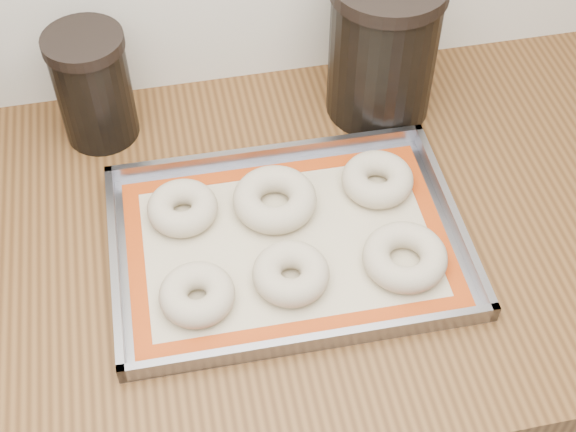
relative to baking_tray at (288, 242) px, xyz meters
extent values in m
cube|color=#60685C|center=(-0.19, 0.03, -0.48)|extent=(3.00, 0.65, 0.86)
cube|color=brown|center=(-0.19, 0.03, -0.03)|extent=(3.06, 0.68, 0.04)
cube|color=gray|center=(0.00, 0.00, 0.00)|extent=(0.46, 0.34, 0.00)
cube|color=gray|center=(0.00, 0.16, 0.01)|extent=(0.46, 0.02, 0.02)
cube|color=gray|center=(0.00, -0.16, 0.01)|extent=(0.46, 0.02, 0.02)
cube|color=gray|center=(-0.22, 0.00, 0.01)|extent=(0.01, 0.33, 0.02)
cube|color=gray|center=(0.22, 0.00, 0.01)|extent=(0.01, 0.33, 0.02)
cube|color=#C6B793|center=(0.00, 0.00, 0.00)|extent=(0.42, 0.30, 0.00)
cube|color=#AD380B|center=(0.00, 0.13, 0.00)|extent=(0.42, 0.03, 0.00)
cube|color=#AD380B|center=(0.00, -0.13, 0.00)|extent=(0.42, 0.03, 0.00)
cube|color=#AD380B|center=(-0.20, 0.00, 0.00)|extent=(0.03, 0.25, 0.00)
cube|color=#AD380B|center=(0.20, 0.00, 0.00)|extent=(0.03, 0.25, 0.00)
torus|color=#C6B699|center=(-0.13, -0.07, 0.02)|extent=(0.10, 0.10, 0.04)
torus|color=#C6B699|center=(-0.01, -0.06, 0.02)|extent=(0.11, 0.11, 0.04)
torus|color=#C6B699|center=(0.14, -0.07, 0.02)|extent=(0.12, 0.12, 0.04)
torus|color=#C6B699|center=(-0.13, 0.07, 0.02)|extent=(0.11, 0.11, 0.04)
torus|color=#C6B699|center=(-0.01, 0.06, 0.02)|extent=(0.14, 0.14, 0.04)
torus|color=#C6B699|center=(0.14, 0.07, 0.02)|extent=(0.11, 0.11, 0.04)
cylinder|color=black|center=(-0.23, 0.27, 0.07)|extent=(0.11, 0.11, 0.16)
cylinder|color=black|center=(-0.23, 0.27, 0.16)|extent=(0.11, 0.11, 0.02)
cylinder|color=black|center=(0.19, 0.24, 0.09)|extent=(0.16, 0.16, 0.20)
camera|label=1|loc=(-0.13, -0.65, 0.82)|focal=50.00mm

